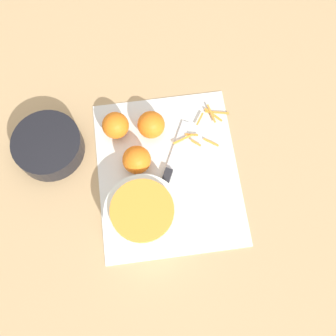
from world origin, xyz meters
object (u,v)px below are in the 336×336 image
Objects in this scene: orange_back at (115,125)px; knife at (166,180)px; bowl_dark at (49,146)px; orange_right at (151,125)px; orange_left at (137,160)px; bowl_speckled at (143,213)px.

knife is at bearing -144.21° from orange_back.
bowl_dark is 0.73× the size of knife.
orange_right reaches higher than orange_back.
orange_back is at bearing 23.47° from orange_left.
bowl_speckled is at bearing -169.45° from orange_back.
bowl_speckled is at bearing 168.48° from orange_right.
bowl_dark is at bearing 92.35° from knife.
orange_left is at bearing -108.15° from bowl_dark.
orange_right is (0.15, 0.02, 0.03)m from knife.
orange_back is (0.10, 0.05, -0.00)m from orange_left.
bowl_speckled is 2.52× the size of orange_left.
orange_right is 0.09m from orange_back.
bowl_speckled is 0.76× the size of knife.
knife is at bearing -113.40° from bowl_dark.
orange_right is at bearing -96.71° from orange_back.
orange_left is at bearing 0.20° from bowl_speckled.
knife is at bearing -127.95° from orange_left.
bowl_speckled is at bearing -133.61° from bowl_dark.
knife is 3.43× the size of orange_back.
orange_left is 0.11m from orange_back.
bowl_speckled is 2.54× the size of orange_right.
bowl_dark is 2.46× the size of orange_right.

